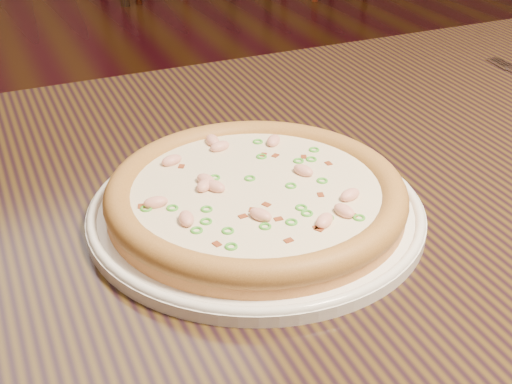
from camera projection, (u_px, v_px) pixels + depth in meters
name	position (u px, v px, depth m)	size (l,w,h in m)	color
hero_table	(331.00, 245.00, 0.86)	(1.20, 0.80, 0.75)	black
plate	(256.00, 210.00, 0.73)	(0.34, 0.34, 0.02)	white
pizza	(256.00, 194.00, 0.72)	(0.31, 0.31, 0.03)	tan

